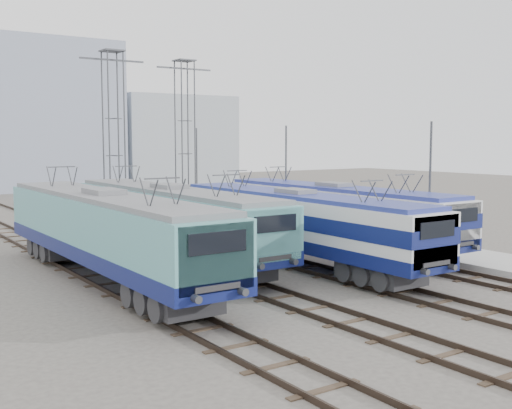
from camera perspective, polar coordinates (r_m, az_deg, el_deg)
The scene contains 13 objects.
ground at distance 26.40m, azimuth 6.00°, elevation -7.60°, with size 160.00×160.00×0.00m, color #514C47.
platform at distance 38.93m, azimuth 9.87°, elevation -3.07°, with size 4.00×70.00×0.30m, color #9E9E99.
locomotive_far_left at distance 27.82m, azimuth -13.12°, elevation -2.16°, with size 2.96×18.71×3.52m.
locomotive_center_left at distance 32.25m, azimuth -7.50°, elevation -1.11°, with size 2.85×18.03×3.39m.
locomotive_center_right at distance 30.94m, azimuth 3.68°, elevation -1.43°, with size 2.74×17.28×3.25m.
locomotive_far_right at distance 35.58m, azimuth 7.09°, elevation -0.50°, with size 2.74×17.32×3.25m.
catenary_tower_west at distance 44.77m, azimuth -12.52°, elevation 6.37°, with size 4.50×1.20×12.00m.
catenary_tower_east at distance 49.33m, azimuth -6.33°, elevation 6.41°, with size 4.50×1.20×12.00m.
mast_front at distance 33.30m, azimuth 15.18°, elevation 1.12°, with size 0.12×0.12×7.00m, color #3F4247.
mast_mid at distance 42.08m, azimuth 2.68°, elevation 2.26°, with size 0.12×0.12×7.00m, color #3F4247.
mast_rear at distance 52.15m, azimuth -5.28°, elevation 2.93°, with size 0.12×0.12×7.00m, color #3F4247.
building_center at distance 84.18m, azimuth -20.23°, elevation 7.44°, with size 22.00×14.00×18.00m, color #8A94AA.
building_east at distance 91.13m, azimuth -7.82°, elevation 5.71°, with size 16.00×12.00×12.00m, color #99A2AB.
Camera 1 is at (-16.64, -19.56, 6.12)m, focal length 45.00 mm.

